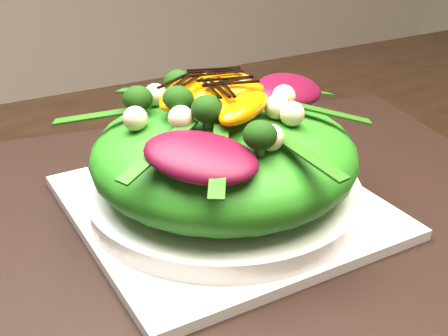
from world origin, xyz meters
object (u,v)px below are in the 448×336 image
placemat (224,213)px  lettuce_mound (224,154)px  orange_segment (183,97)px  salad_bowl (224,193)px  plate_base (224,206)px

placemat → lettuce_mound: lettuce_mound is taller
placemat → orange_segment: bearing=136.6°
placemat → salad_bowl: size_ratio=2.41×
placemat → lettuce_mound: size_ratio=2.54×
placemat → salad_bowl: salad_bowl is taller
salad_bowl → orange_segment: size_ratio=3.68×
plate_base → lettuce_mound: bearing=0.0°
placemat → orange_segment: (-0.02, 0.02, 0.10)m
plate_base → lettuce_mound: (0.00, 0.00, 0.05)m
lettuce_mound → salad_bowl: bearing=0.0°
placemat → salad_bowl: 0.02m
plate_base → lettuce_mound: lettuce_mound is taller
salad_bowl → plate_base: bearing=0.0°
plate_base → orange_segment: (-0.02, 0.02, 0.10)m
placemat → plate_base: size_ratio=2.31×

